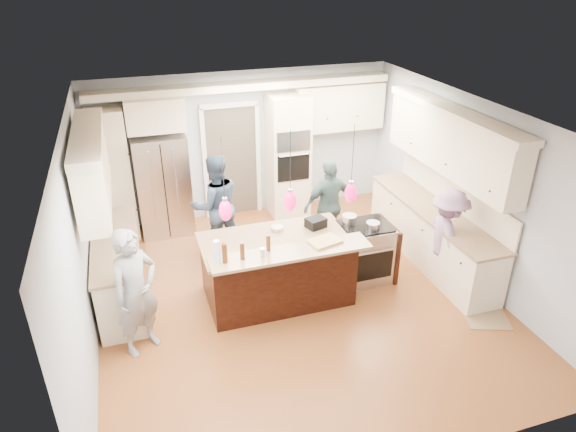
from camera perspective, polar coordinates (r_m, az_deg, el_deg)
The scene contains 23 objects.
ground_plane at distance 7.63m, azimuth 0.82°, elevation -8.86°, with size 6.00×6.00×0.00m, color brown.
room_shell at distance 6.73m, azimuth 0.92°, elevation 3.79°, with size 5.54×6.04×2.72m.
refrigerator at distance 9.23m, azimuth -13.69°, elevation 3.40°, with size 0.90×0.70×1.80m, color #B7B7BC.
oven_column at distance 9.55m, azimuth 0.00°, elevation 6.63°, with size 0.72×0.69×2.30m.
back_upper_cabinets at distance 9.15m, azimuth -9.24°, elevation 8.79°, with size 5.30×0.61×2.54m.
right_counter_run at distance 8.33m, azimuth 16.33°, elevation 1.61°, with size 0.64×3.10×2.51m.
left_cabinets at distance 7.49m, azimuth -19.22°, elevation -1.77°, with size 0.64×2.30×2.51m.
kitchen_island at distance 7.35m, azimuth -1.17°, elevation -5.83°, with size 2.10×1.46×1.12m.
island_range at distance 7.88m, azimuth 8.53°, elevation -3.95°, with size 0.82×0.71×0.92m.
pendant_lights at distance 6.23m, azimuth 0.25°, elevation 1.64°, with size 1.75×0.15×1.03m.
person_bar_end at distance 6.51m, azimuth -16.53°, elevation -8.14°, with size 0.62×0.40×1.69m, color gray.
person_far_left at distance 8.37m, azimuth -8.01°, elevation 1.16°, with size 0.84×0.65×1.73m, color #2F425D.
person_far_right at distance 8.51m, azimuth 4.63°, elevation 1.25°, with size 0.92×0.38×1.57m, color #456061.
person_range_side at distance 7.92m, azimuth 17.20°, elevation -2.28°, with size 0.98×0.56×1.52m, color #95749C.
floor_rug at distance 7.84m, azimuth 20.85°, elevation -9.82°, with size 0.57×0.83×0.01m, color #88684A.
water_bottle at distance 6.22m, azimuth -7.91°, elevation -4.07°, with size 0.08×0.08×0.33m, color silver.
beer_bottle_a at distance 6.27m, azimuth -7.05°, elevation -4.11°, with size 0.07×0.07×0.26m, color #49240D.
beer_bottle_b at distance 6.32m, azimuth -5.11°, elevation -3.89°, with size 0.06×0.06×0.23m, color #49240D.
beer_bottle_c at distance 6.48m, azimuth -2.20°, elevation -2.99°, with size 0.06×0.06×0.23m, color #49240D.
drink_can at distance 6.39m, azimuth -2.83°, elevation -4.06°, with size 0.06×0.06×0.11m, color #B7B7BC.
cutting_board at distance 6.72m, azimuth 4.09°, elevation -2.82°, with size 0.40×0.29×0.03m, color tan.
pot_large at distance 7.65m, azimuth 6.84°, elevation -0.35°, with size 0.22×0.22×0.13m, color #B7B7BC.
pot_small at distance 7.55m, azimuth 9.42°, elevation -1.05°, with size 0.20×0.20×0.10m, color #B7B7BC.
Camera 1 is at (-2.01, -5.86, 4.46)m, focal length 32.00 mm.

